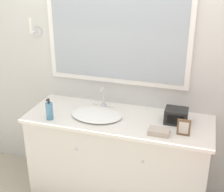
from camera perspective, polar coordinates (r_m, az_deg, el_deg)
The scene contains 7 objects.
wall_back at distance 2.87m, azimuth 2.97°, elevation 6.52°, with size 8.00×0.18×2.55m.
vanity_counter at distance 2.96m, azimuth 1.08°, elevation -11.34°, with size 1.64×0.60×0.86m.
sink_basin at distance 2.76m, azimuth -2.79°, elevation -3.29°, with size 0.46×0.39×0.20m.
soap_bottle at distance 2.73m, azimuth -11.36°, elevation -2.66°, with size 0.06×0.06×0.19m.
appliance_box at distance 2.69m, azimuth 11.65°, elevation -3.58°, with size 0.19×0.16×0.12m.
picture_frame at distance 2.50m, azimuth 12.98°, elevation -5.63°, with size 0.10×0.01×0.14m.
hand_towel_near_sink at distance 2.51m, azimuth 8.55°, elevation -6.45°, with size 0.17×0.11×0.04m.
Camera 1 is at (0.67, -2.04, 2.12)m, focal length 50.00 mm.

